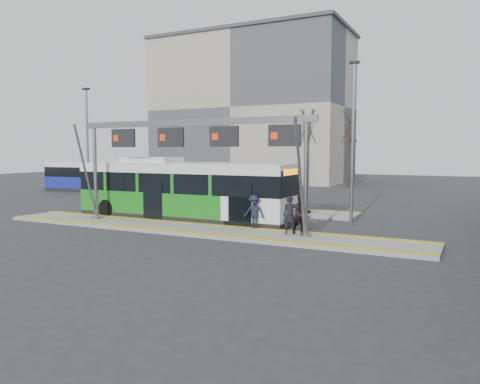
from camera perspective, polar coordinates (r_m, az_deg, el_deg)
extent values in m
plane|color=#2D2D30|center=(22.66, -5.63, -4.73)|extent=(120.00, 120.00, 0.00)
cube|color=gray|center=(22.65, -5.63, -4.54)|extent=(22.00, 3.00, 0.15)
cube|color=gray|center=(31.47, -3.96, -1.85)|extent=(20.00, 3.00, 0.15)
cube|color=gold|center=(23.60, -4.13, -3.94)|extent=(22.00, 0.35, 0.02)
cube|color=gold|center=(21.69, -7.27, -4.76)|extent=(22.00, 0.35, 0.02)
cube|color=gold|center=(32.45, -2.92, -1.48)|extent=(20.00, 0.35, 0.02)
cylinder|color=slate|center=(26.65, -17.21, 2.31)|extent=(0.20, 0.20, 5.05)
cube|color=slate|center=(26.87, -17.08, -3.01)|extent=(0.50, 0.50, 0.06)
cylinder|color=slate|center=(26.15, -18.28, 2.24)|extent=(0.12, 1.46, 4.90)
cylinder|color=slate|center=(20.25, 8.03, 1.71)|extent=(0.20, 0.20, 5.05)
cube|color=slate|center=(20.54, 7.95, -5.26)|extent=(0.50, 0.50, 0.06)
cylinder|color=slate|center=(19.59, 7.37, 1.60)|extent=(0.12, 1.46, 4.90)
cube|color=slate|center=(22.90, -6.40, 8.42)|extent=(13.00, 0.25, 0.30)
cube|color=black|center=(25.28, -14.04, 6.39)|extent=(1.50, 0.12, 0.95)
cube|color=red|center=(25.53, -14.91, 6.36)|extent=(0.32, 0.02, 0.32)
cube|color=black|center=(23.44, -8.45, 6.61)|extent=(1.50, 0.12, 0.95)
cube|color=red|center=(23.64, -9.44, 6.58)|extent=(0.32, 0.02, 0.32)
cube|color=black|center=(21.84, -1.96, 6.78)|extent=(1.50, 0.12, 0.95)
cube|color=red|center=(22.00, -3.08, 6.76)|extent=(0.32, 0.02, 0.32)
cube|color=black|center=(20.57, 5.44, 6.87)|extent=(1.50, 0.12, 0.95)
cube|color=red|center=(20.67, 4.20, 6.87)|extent=(0.32, 0.02, 0.32)
cube|color=#AA9F8E|center=(60.91, 1.48, 9.88)|extent=(24.00, 12.00, 18.00)
cube|color=#3F3F42|center=(62.37, 1.50, 18.33)|extent=(24.50, 12.50, 0.40)
cube|color=black|center=(26.22, -6.93, -3.01)|extent=(12.70, 2.78, 0.37)
cube|color=#1B791A|center=(26.12, -6.95, -1.29)|extent=(12.70, 2.78, 1.22)
cube|color=black|center=(26.02, -6.98, 1.20)|extent=(12.70, 2.69, 1.06)
cube|color=white|center=(25.98, -7.00, 2.95)|extent=(12.70, 2.78, 0.53)
cube|color=orange|center=(23.03, 6.17, 2.43)|extent=(0.06, 1.89, 0.30)
cube|color=white|center=(27.21, -10.70, 3.88)|extent=(3.18, 1.91, 0.32)
cylinder|color=black|center=(28.00, -15.88, -1.94)|extent=(1.06, 0.32, 1.06)
cylinder|color=black|center=(29.78, -12.73, -1.47)|extent=(1.06, 0.32, 1.06)
cylinder|color=black|center=(23.20, -0.80, -3.16)|extent=(1.06, 0.32, 1.06)
cylinder|color=black|center=(25.32, 1.75, -2.47)|extent=(1.06, 0.32, 1.06)
cube|color=black|center=(35.68, -4.66, -0.88)|extent=(11.98, 2.65, 0.35)
cube|color=#1B791A|center=(35.61, -4.67, 0.31)|extent=(11.98, 2.65, 1.15)
cube|color=black|center=(35.54, -4.68, 2.03)|extent=(11.98, 2.57, 1.00)
cube|color=white|center=(35.51, -4.69, 3.24)|extent=(11.98, 2.65, 0.50)
cylinder|color=black|center=(37.14, -11.07, -0.23)|extent=(1.00, 0.31, 1.00)
cylinder|color=black|center=(38.91, -9.02, 0.04)|extent=(1.00, 0.31, 1.00)
cylinder|color=black|center=(32.90, -0.40, -0.80)|extent=(1.00, 0.31, 1.00)
cylinder|color=black|center=(34.89, 1.32, -0.47)|extent=(1.00, 0.31, 1.00)
cube|color=black|center=(46.19, -17.05, 0.24)|extent=(10.78, 2.98, 0.32)
cube|color=navy|center=(46.14, -17.07, 1.10)|extent=(10.78, 2.98, 1.07)
cube|color=black|center=(46.09, -17.10, 2.33)|extent=(10.78, 2.91, 0.93)
cube|color=white|center=(46.07, -17.13, 3.20)|extent=(10.78, 2.98, 0.46)
cylinder|color=black|center=(47.94, -21.25, 0.64)|extent=(0.94, 0.33, 0.93)
cylinder|color=black|center=(49.42, -19.57, 0.82)|extent=(0.94, 0.33, 0.93)
cylinder|color=black|center=(43.35, -14.73, 0.39)|extent=(0.94, 0.33, 0.93)
cylinder|color=black|center=(44.98, -13.11, 0.59)|extent=(0.94, 0.33, 0.93)
imported|color=black|center=(20.79, 6.13, -2.83)|extent=(0.73, 0.61, 1.70)
imported|color=black|center=(21.01, 7.56, -2.63)|extent=(1.10, 1.09, 1.79)
imported|color=black|center=(22.20, 1.72, -2.43)|extent=(1.04, 0.61, 1.60)
cylinder|color=#382B21|center=(50.59, 8.12, 4.93)|extent=(0.28, 0.28, 7.61)
cylinder|color=#382B21|center=(50.11, 13.09, 4.67)|extent=(0.28, 0.28, 7.29)
cylinder|color=#382B21|center=(62.91, -8.48, 4.36)|extent=(0.28, 0.28, 6.36)
cylinder|color=slate|center=(33.61, -18.09, 5.06)|extent=(0.16, 0.16, 8.01)
cube|color=black|center=(33.87, -18.27, 11.85)|extent=(0.50, 0.25, 0.12)
cylinder|color=slate|center=(24.55, 13.59, 5.57)|extent=(0.16, 0.16, 8.25)
cube|color=black|center=(24.94, 13.79, 15.10)|extent=(0.50, 0.25, 0.12)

